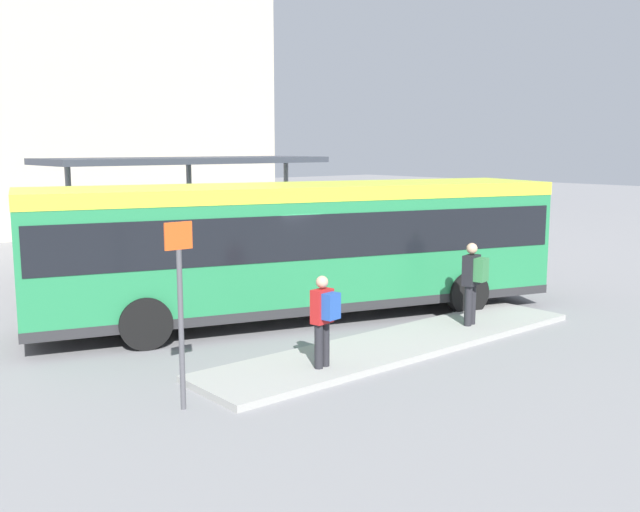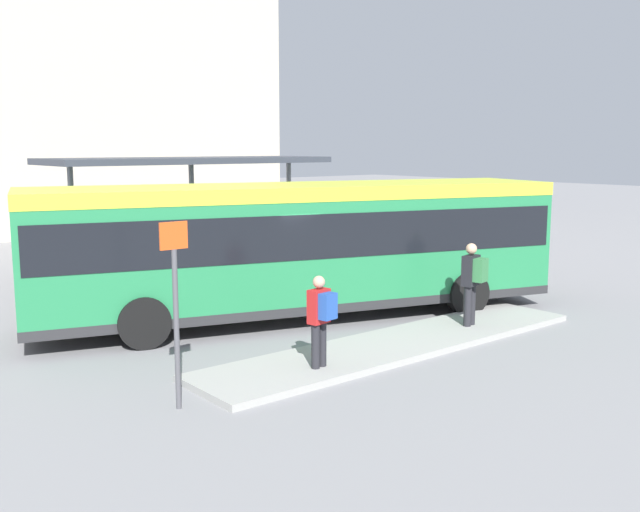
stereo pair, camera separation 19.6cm
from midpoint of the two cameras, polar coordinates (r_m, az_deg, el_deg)
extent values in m
plane|color=gray|center=(16.35, -1.94, -4.94)|extent=(120.00, 120.00, 0.00)
cube|color=#9E9E99|center=(14.08, 6.10, -6.98)|extent=(8.83, 1.80, 0.12)
cube|color=#237A47|center=(16.03, -1.97, 0.95)|extent=(12.07, 5.99, 2.68)
cube|color=#C6DB33|center=(15.91, -1.99, 5.20)|extent=(12.10, 6.01, 0.30)
cube|color=black|center=(15.99, -1.97, 2.09)|extent=(11.86, 5.94, 0.94)
cube|color=black|center=(18.90, 15.00, 2.82)|extent=(0.78, 2.29, 1.03)
cube|color=#28282B|center=(16.25, -1.95, -3.40)|extent=(12.09, 6.00, 0.20)
cylinder|color=black|center=(18.89, 7.15, -1.55)|extent=(1.06, 0.57, 1.02)
cylinder|color=black|center=(16.83, 11.37, -2.92)|extent=(1.06, 0.57, 1.02)
cylinder|color=black|center=(16.55, -15.50, -3.27)|extent=(1.06, 0.57, 1.02)
cylinder|color=black|center=(14.15, -14.18, -5.24)|extent=(1.06, 0.57, 1.02)
cylinder|color=#232328|center=(12.20, -0.57, -7.23)|extent=(0.15, 0.15, 0.78)
cylinder|color=#232328|center=(12.32, -0.03, -7.06)|extent=(0.15, 0.15, 0.78)
cube|color=#B21E1E|center=(12.09, -0.30, -4.04)|extent=(0.42, 0.27, 0.58)
cube|color=#234CA3|center=(11.96, 0.43, -4.04)|extent=(0.32, 0.24, 0.44)
sphere|color=tan|center=(12.01, -0.30, -2.09)|extent=(0.21, 0.21, 0.21)
cylinder|color=#232328|center=(15.33, 11.41, -3.93)|extent=(0.16, 0.16, 0.86)
cylinder|color=#232328|center=(15.50, 11.71, -3.80)|extent=(0.16, 0.16, 0.86)
cube|color=black|center=(15.27, 11.65, -1.12)|extent=(0.47, 0.32, 0.64)
cube|color=#337542|center=(15.17, 12.40, -1.08)|extent=(0.36, 0.28, 0.49)
sphere|color=tan|center=(15.20, 11.70, 0.59)|extent=(0.23, 0.23, 0.23)
torus|color=black|center=(23.32, 12.69, -0.21)|extent=(0.14, 0.66, 0.66)
torus|color=black|center=(22.70, 14.25, -0.50)|extent=(0.14, 0.66, 0.66)
cylinder|color=red|center=(22.98, 13.48, 0.17)|extent=(0.14, 0.69, 0.04)
cylinder|color=red|center=(22.87, 13.76, -0.01)|extent=(0.04, 0.04, 0.32)
cube|color=black|center=(22.85, 13.77, 0.39)|extent=(0.10, 0.19, 0.04)
cylinder|color=red|center=(23.21, 12.87, 0.47)|extent=(0.48, 0.10, 0.03)
torus|color=black|center=(23.12, 12.99, -0.30)|extent=(0.05, 0.65, 0.65)
torus|color=black|center=(23.66, 11.29, -0.04)|extent=(0.05, 0.65, 0.65)
cylinder|color=#2847AD|center=(23.36, 12.15, 0.34)|extent=(0.04, 0.69, 0.04)
cylinder|color=#2847AD|center=(23.46, 11.84, 0.26)|extent=(0.04, 0.04, 0.32)
cube|color=black|center=(23.44, 11.85, 0.64)|extent=(0.07, 0.18, 0.04)
cylinder|color=#2847AD|center=(23.13, 12.84, 0.43)|extent=(0.48, 0.03, 0.03)
torus|color=black|center=(24.31, 10.45, 0.27)|extent=(0.07, 0.70, 0.70)
torus|color=black|center=(23.71, 12.18, 0.01)|extent=(0.07, 0.70, 0.70)
cylinder|color=orange|center=(23.98, 11.32, 0.68)|extent=(0.06, 0.74, 0.04)
cylinder|color=orange|center=(23.88, 11.63, 0.50)|extent=(0.04, 0.04, 0.34)
cube|color=black|center=(23.85, 11.64, 0.91)|extent=(0.07, 0.18, 0.04)
cylinder|color=orange|center=(24.21, 10.64, 0.98)|extent=(0.48, 0.04, 0.03)
torus|color=black|center=(23.93, 10.59, 0.15)|extent=(0.07, 0.72, 0.71)
torus|color=black|center=(24.52, 8.80, 0.40)|extent=(0.07, 0.72, 0.71)
cylinder|color=silver|center=(24.19, 9.70, 0.82)|extent=(0.06, 0.76, 0.04)
cylinder|color=silver|center=(24.30, 9.37, 0.73)|extent=(0.04, 0.04, 0.35)
cube|color=black|center=(24.28, 9.38, 1.14)|extent=(0.08, 0.18, 0.04)
cylinder|color=silver|center=(23.94, 10.43, 0.92)|extent=(0.48, 0.05, 0.03)
cube|color=#383D47|center=(21.98, -10.74, 7.53)|extent=(8.68, 2.88, 0.18)
cylinder|color=gray|center=(20.53, -19.59, 2.14)|extent=(0.16, 0.16, 3.37)
cylinder|color=gray|center=(24.11, -2.95, 3.54)|extent=(0.16, 0.16, 3.37)
cylinder|color=gray|center=(22.09, -10.61, 2.92)|extent=(0.16, 0.16, 3.37)
cylinder|color=slate|center=(21.92, -2.02, -0.79)|extent=(0.87, 0.87, 0.47)
sphere|color=#235B28|center=(21.83, -2.03, 0.79)|extent=(1.00, 1.00, 1.00)
cylinder|color=slate|center=(20.03, -8.94, -1.73)|extent=(0.77, 0.77, 0.52)
sphere|color=#286B2D|center=(19.94, -8.98, -0.07)|extent=(0.88, 0.88, 0.88)
cylinder|color=#4C4C51|center=(10.69, -11.56, -5.87)|extent=(0.08, 0.08, 2.40)
cube|color=#D84C19|center=(10.43, -11.80, 1.60)|extent=(0.44, 0.03, 0.40)
camera|label=1|loc=(0.10, -90.34, -0.05)|focal=40.00mm
camera|label=2|loc=(0.10, 89.66, 0.05)|focal=40.00mm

